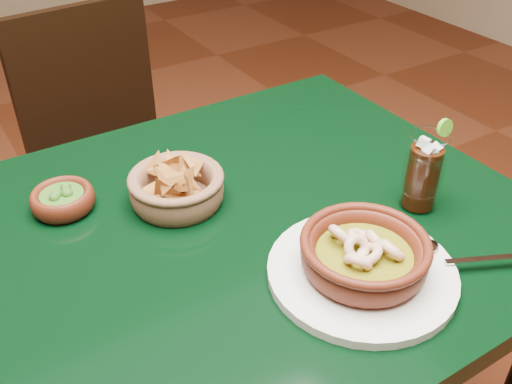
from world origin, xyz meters
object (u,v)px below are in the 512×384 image
chip_basket (177,187)px  cola_drink (423,172)px  shrimp_plate (364,259)px  dining_table (178,290)px  dining_chair (115,160)px

chip_basket → cola_drink: size_ratio=1.24×
chip_basket → cola_drink: bearing=-33.6°
shrimp_plate → cola_drink: 0.21m
shrimp_plate → chip_basket: bearing=115.4°
shrimp_plate → chip_basket: 0.34m
dining_table → dining_chair: size_ratio=1.35×
dining_chair → shrimp_plate: bearing=-85.7°
dining_table → dining_chair: dining_chair is taller
dining_table → dining_chair: 0.74m
shrimp_plate → chip_basket: size_ratio=1.81×
dining_chair → shrimp_plate: dining_chair is taller
dining_chair → cola_drink: size_ratio=5.69×
dining_table → chip_basket: size_ratio=6.18×
shrimp_plate → dining_table: bearing=134.1°
cola_drink → shrimp_plate: bearing=-157.0°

